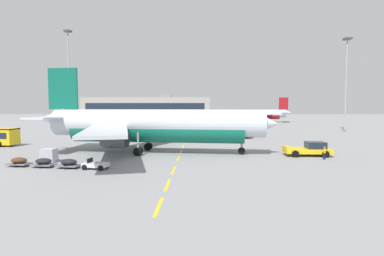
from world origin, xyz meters
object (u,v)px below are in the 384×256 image
Objects in this scene: pushback_tug at (309,149)px; apron_light_mast_near at (69,69)px; ground_crew_worker at (324,152)px; airliner_mid_left at (256,114)px; uld_cargo_container at (49,155)px; apron_light_mast_far at (346,74)px; airliner_foreground at (153,125)px; baggage_train at (56,163)px; fuel_service_truck at (234,130)px; ground_power_truck at (104,130)px.

apron_light_mast_near reaches higher than pushback_tug.
airliner_mid_left is at bearing 84.98° from ground_crew_worker.
apron_light_mast_far reaches higher than uld_cargo_container.
airliner_foreground is 59.64m from apron_light_mast_far.
ground_crew_worker is (31.11, 5.86, 0.39)m from baggage_train.
fuel_service_truck is 38.50m from uld_cargo_container.
apron_light_mast_near reaches higher than uld_cargo_container.
airliner_foreground is 93.36m from airliner_mid_left.
ground_power_truck is (-44.05, -67.47, -1.70)m from airliner_mid_left.
uld_cargo_container is (-11.33, -7.56, -3.15)m from airliner_foreground.
airliner_mid_left is 3.97× the size of fuel_service_truck.
ground_power_truck is at bearing -178.57° from fuel_service_truck.
fuel_service_truck reaches higher than baggage_train.
baggage_train is 4.11m from uld_cargo_container.
ground_crew_worker is at bearing 10.66° from baggage_train.
ground_power_truck is 31.85m from apron_light_mast_near.
apron_light_mast_near is at bearing -143.37° from airliner_mid_left.
apron_light_mast_far reaches higher than ground_crew_worker.
fuel_service_truck is at bearing 57.07° from airliner_foreground.
airliner_mid_left is at bearing 70.99° from airliner_foreground.
pushback_tug is at bearing 16.19° from baggage_train.
baggage_train is 60.42m from apron_light_mast_near.
fuel_service_truck is at bearing 54.81° from baggage_train.
apron_light_mast_near is (-18.87, 50.77, 16.28)m from uld_cargo_container.
baggage_train is 0.42× the size of apron_light_mast_near.
ground_crew_worker is at bearing 4.36° from uld_cargo_container.
uld_cargo_container is at bearing -113.54° from airliner_mid_left.
fuel_service_truck reaches higher than ground_crew_worker.
fuel_service_truck is 0.63× the size of baggage_train.
airliner_foreground reaches higher than fuel_service_truck.
apron_light_mast_far reaches higher than fuel_service_truck.
fuel_service_truck is 37.35m from apron_light_mast_far.
airliner_mid_left reaches higher than baggage_train.
airliner_mid_left is 104.56m from uld_cargo_container.
ground_crew_worker reaches higher than uld_cargo_container.
pushback_tug reaches higher than ground_crew_worker.
ground_power_truck is at bearing 98.52° from baggage_train.
pushback_tug is at bearing 9.52° from uld_cargo_container.
apron_light_mast_near is at bearing 137.39° from ground_crew_worker.
apron_light_mast_far is (53.50, 48.85, 14.57)m from baggage_train.
pushback_tug is 90.84m from airliner_mid_left.
pushback_tug is 0.22× the size of apron_light_mast_near.
airliner_foreground is 25.71m from fuel_service_truck.
airliner_foreground is 21.28× the size of ground_crew_worker.
baggage_train is at bearing -111.63° from airliner_mid_left.
airliner_foreground is 21.64m from pushback_tug.
fuel_service_truck is 27.77m from ground_crew_worker.
apron_light_mast_near is at bearing 111.51° from baggage_train.
ground_power_truck is at bearing 144.25° from ground_crew_worker.
apron_light_mast_near is (-30.20, 43.20, 13.13)m from airliner_foreground.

